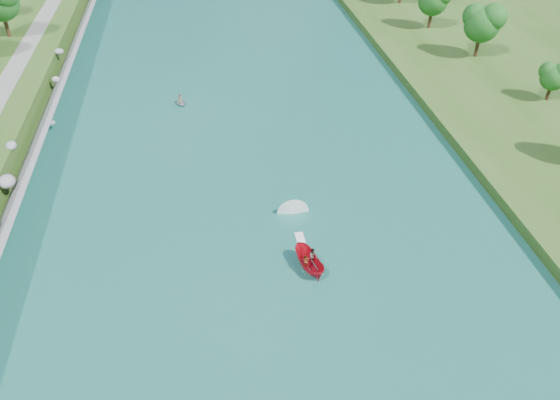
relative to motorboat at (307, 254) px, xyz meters
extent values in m
plane|color=#2D5119|center=(-4.38, -6.63, -0.91)|extent=(260.00, 260.00, 0.00)
cube|color=#185C4F|center=(-4.38, 13.37, -0.86)|extent=(55.00, 240.00, 0.10)
cube|color=slate|center=(-30.23, 13.37, 0.89)|extent=(3.54, 236.00, 4.05)
ellipsoid|color=gray|center=(-31.23, 14.86, 1.92)|extent=(1.84, 2.10, 1.42)
ellipsoid|color=gray|center=(-32.07, 21.53, 2.64)|extent=(1.26, 1.58, 0.99)
ellipsoid|color=gray|center=(-29.64, 31.43, 0.17)|extent=(0.96, 1.01, 0.64)
ellipsoid|color=gray|center=(-30.78, 43.28, 1.31)|extent=(1.32, 1.14, 1.04)
ellipsoid|color=gray|center=(-31.34, 51.55, 2.56)|extent=(1.48, 1.34, 0.99)
ellipsoid|color=#154F17|center=(-40.96, 60.06, 8.20)|extent=(6.73, 6.73, 11.21)
ellipsoid|color=#154F17|center=(40.99, 26.74, 3.93)|extent=(4.01, 4.01, 6.68)
ellipsoid|color=#154F17|center=(37.82, 43.79, 5.80)|extent=(6.26, 6.26, 10.43)
ellipsoid|color=#154F17|center=(35.16, 58.31, 5.46)|extent=(5.85, 5.85, 9.75)
imported|color=red|center=(-0.01, -1.11, 0.10)|extent=(3.05, 5.05, 1.83)
imported|color=#66605B|center=(-0.41, -1.51, 0.37)|extent=(0.73, 0.67, 1.67)
imported|color=#66605B|center=(0.49, -0.61, 0.36)|extent=(0.84, 0.68, 1.65)
cube|color=white|center=(-0.01, 1.89, -0.78)|extent=(0.90, 5.00, 0.06)
imported|color=#919499|center=(-12.09, 36.31, -0.54)|extent=(2.77, 3.19, 0.55)
imported|color=#66605B|center=(-12.09, 36.31, 0.09)|extent=(0.71, 0.54, 1.30)
camera|label=1|loc=(-8.77, -39.04, 36.73)|focal=35.00mm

